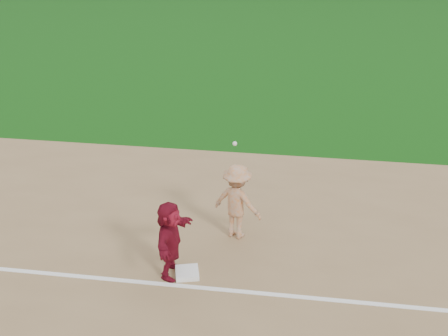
# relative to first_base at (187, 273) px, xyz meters

# --- Properties ---
(ground) EXTENTS (160.00, 160.00, 0.00)m
(ground) POSITION_rel_first_base_xyz_m (0.41, 0.46, -0.07)
(ground) COLOR #10480D
(ground) RESTS_ON ground
(foul_line) EXTENTS (60.00, 0.10, 0.01)m
(foul_line) POSITION_rel_first_base_xyz_m (0.41, -0.34, -0.04)
(foul_line) COLOR white
(foul_line) RESTS_ON infield_dirt
(first_base) EXTENTS (0.52, 0.52, 0.10)m
(first_base) POSITION_rel_first_base_xyz_m (0.00, 0.00, 0.00)
(first_base) COLOR white
(first_base) RESTS_ON infield_dirt
(base_runner) EXTENTS (0.61, 1.45, 1.51)m
(base_runner) POSITION_rel_first_base_xyz_m (-0.29, 0.01, 0.71)
(base_runner) COLOR maroon
(base_runner) RESTS_ON infield_dirt
(first_base_play) EXTENTS (1.18, 1.00, 2.34)m
(first_base_play) POSITION_rel_first_base_xyz_m (0.75, 1.45, 0.76)
(first_base_play) COLOR #A4A4A6
(first_base_play) RESTS_ON infield_dirt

